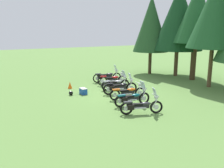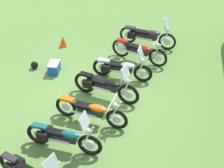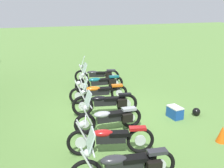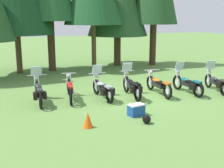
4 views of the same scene
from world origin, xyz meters
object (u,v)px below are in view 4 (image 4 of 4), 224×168
motorcycle_5 (188,84)px  picnic_cooler (136,110)px  dropped_helmet (147,119)px  traffic_cone (88,120)px  motorcycle_6 (216,82)px  motorcycle_1 (70,89)px  motorcycle_3 (132,86)px  motorcycle_4 (158,84)px  motorcycle_2 (103,88)px  motorcycle_0 (39,91)px

motorcycle_5 → picnic_cooler: 3.94m
picnic_cooler → dropped_helmet: (-0.10, -0.82, -0.07)m
traffic_cone → motorcycle_6: bearing=12.9°
motorcycle_6 → dropped_helmet: motorcycle_6 is taller
motorcycle_5 → motorcycle_1: bearing=78.9°
motorcycle_1 → motorcycle_3: (2.51, -0.73, 0.01)m
motorcycle_6 → dropped_helmet: bearing=131.0°
picnic_cooler → motorcycle_5: bearing=23.8°
motorcycle_4 → motorcycle_5: bearing=-102.5°
motorcycle_2 → dropped_helmet: 3.30m
motorcycle_2 → dropped_helmet: bearing=-176.5°
motorcycle_1 → motorcycle_6: bearing=-88.8°
traffic_cone → motorcycle_4: bearing=29.0°
motorcycle_4 → motorcycle_6: motorcycle_6 is taller
motorcycle_2 → motorcycle_1: bearing=73.6°
motorcycle_4 → traffic_cone: 4.88m
motorcycle_1 → picnic_cooler: bearing=-138.0°
motorcycle_1 → motorcycle_6: size_ratio=1.04×
motorcycle_3 → motorcycle_5: bearing=-91.2°
motorcycle_5 → motorcycle_6: bearing=-99.2°
motorcycle_5 → motorcycle_3: bearing=80.5°
motorcycle_0 → motorcycle_2: motorcycle_0 is taller
motorcycle_0 → motorcycle_4: (5.04, -0.96, -0.04)m
motorcycle_1 → motorcycle_3: 2.62m
motorcycle_3 → dropped_helmet: size_ratio=8.22×
motorcycle_0 → picnic_cooler: size_ratio=4.06×
motorcycle_3 → motorcycle_6: (3.93, -0.90, -0.04)m
motorcycle_4 → traffic_cone: (-4.27, -2.37, -0.20)m
motorcycle_6 → motorcycle_5: bearing=95.8°
motorcycle_3 → picnic_cooler: 2.43m
motorcycle_4 → picnic_cooler: (-2.34, -2.05, -0.24)m
motorcycle_3 → picnic_cooler: size_ratio=3.97×
motorcycle_5 → dropped_helmet: (-3.69, -2.41, -0.31)m
motorcycle_6 → motorcycle_4: bearing=92.1°
motorcycle_0 → motorcycle_5: 6.46m
motorcycle_1 → motorcycle_2: 1.36m
motorcycle_0 → traffic_cone: motorcycle_0 is taller
motorcycle_3 → traffic_cone: motorcycle_3 is taller
motorcycle_1 → motorcycle_6: 6.64m
motorcycle_0 → motorcycle_4: size_ratio=1.01×
motorcycle_2 → motorcycle_4: (2.50, -0.41, -0.01)m
motorcycle_3 → traffic_cone: 3.90m
dropped_helmet → motorcycle_6: bearing=22.3°
picnic_cooler → motorcycle_1: bearing=116.5°
motorcycle_5 → dropped_helmet: bearing=126.7°
motorcycle_2 → traffic_cone: (-1.76, -2.78, -0.21)m
motorcycle_2 → motorcycle_4: 2.53m
motorcycle_0 → motorcycle_1: motorcycle_0 is taller
motorcycle_3 → picnic_cooler: motorcycle_3 is taller
motorcycle_3 → motorcycle_4: bearing=-83.5°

